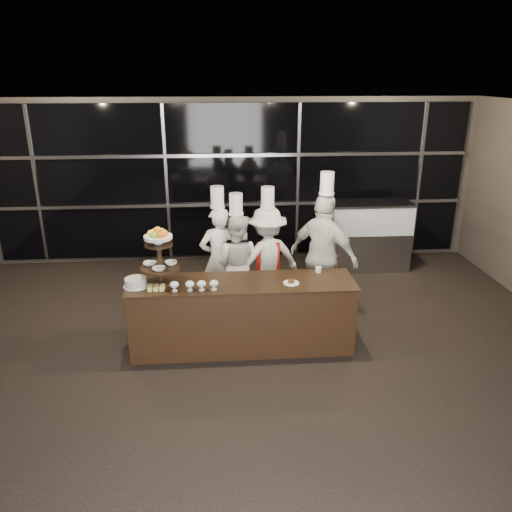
{
  "coord_description": "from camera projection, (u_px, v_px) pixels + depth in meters",
  "views": [
    {
      "loc": [
        -0.26,
        -4.12,
        3.37
      ],
      "look_at": [
        0.2,
        1.93,
        1.15
      ],
      "focal_mm": 35.0,
      "sensor_mm": 36.0,
      "label": 1
    }
  ],
  "objects": [
    {
      "name": "room",
      "position": [
        250.0,
        293.0,
        4.52
      ],
      "size": [
        10.0,
        10.0,
        10.0
      ],
      "color": "black",
      "rests_on": "ground"
    },
    {
      "name": "window_wall",
      "position": [
        233.0,
        182.0,
        9.14
      ],
      "size": [
        8.6,
        0.1,
        2.8
      ],
      "color": "black",
      "rests_on": "ground"
    },
    {
      "name": "buffet_counter",
      "position": [
        242.0,
        314.0,
        6.4
      ],
      "size": [
        2.84,
        0.74,
        0.92
      ],
      "color": "black",
      "rests_on": "ground"
    },
    {
      "name": "display_stand",
      "position": [
        159.0,
        252.0,
        6.03
      ],
      "size": [
        0.48,
        0.48,
        0.74
      ],
      "color": "black",
      "rests_on": "buffet_counter"
    },
    {
      "name": "compotes",
      "position": [
        195.0,
        284.0,
        5.97
      ],
      "size": [
        0.58,
        0.11,
        0.12
      ],
      "color": "silver",
      "rests_on": "buffet_counter"
    },
    {
      "name": "layer_cake",
      "position": [
        136.0,
        283.0,
        6.09
      ],
      "size": [
        0.3,
        0.3,
        0.11
      ],
      "color": "white",
      "rests_on": "buffet_counter"
    },
    {
      "name": "pastry_squares",
      "position": [
        156.0,
        288.0,
        6.01
      ],
      "size": [
        0.2,
        0.13,
        0.05
      ],
      "color": "#F3E377",
      "rests_on": "buffet_counter"
    },
    {
      "name": "small_plate",
      "position": [
        291.0,
        282.0,
        6.19
      ],
      "size": [
        0.2,
        0.2,
        0.05
      ],
      "color": "white",
      "rests_on": "buffet_counter"
    },
    {
      "name": "chef_cup",
      "position": [
        318.0,
        270.0,
        6.54
      ],
      "size": [
        0.08,
        0.08,
        0.07
      ],
      "primitive_type": "cylinder",
      "color": "white",
      "rests_on": "buffet_counter"
    },
    {
      "name": "display_case",
      "position": [
        368.0,
        232.0,
        9.0
      ],
      "size": [
        1.45,
        0.64,
        1.24
      ],
      "color": "#A5A5AA",
      "rests_on": "ground"
    },
    {
      "name": "chef_a",
      "position": [
        219.0,
        257.0,
        7.35
      ],
      "size": [
        0.67,
        0.54,
        1.89
      ],
      "color": "white",
      "rests_on": "ground"
    },
    {
      "name": "chef_b",
      "position": [
        237.0,
        262.0,
        7.32
      ],
      "size": [
        0.88,
        0.79,
        1.8
      ],
      "color": "white",
      "rests_on": "ground"
    },
    {
      "name": "chef_c",
      "position": [
        267.0,
        258.0,
        7.39
      ],
      "size": [
        1.15,
        0.88,
        1.88
      ],
      "color": "silver",
      "rests_on": "ground"
    },
    {
      "name": "chef_d",
      "position": [
        323.0,
        256.0,
        7.1
      ],
      "size": [
        1.1,
        1.05,
        2.13
      ],
      "color": "silver",
      "rests_on": "ground"
    }
  ]
}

